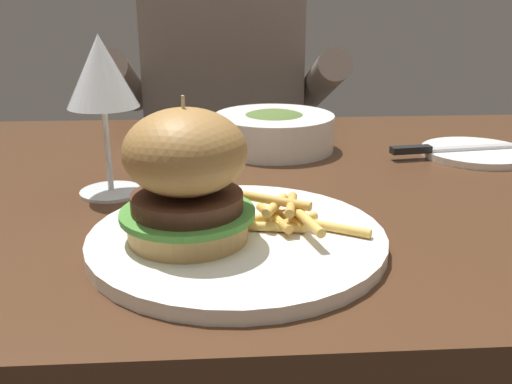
# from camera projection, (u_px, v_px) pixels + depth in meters

# --- Properties ---
(dining_table) EXTENTS (1.39, 0.77, 0.74)m
(dining_table) POSITION_uv_depth(u_px,v_px,m) (256.00, 243.00, 0.77)
(dining_table) COLOR #472B19
(dining_table) RESTS_ON ground
(main_plate) EXTENTS (0.28, 0.28, 0.01)m
(main_plate) POSITION_uv_depth(u_px,v_px,m) (237.00, 239.00, 0.55)
(main_plate) COLOR white
(main_plate) RESTS_ON dining_table
(burger_sandwich) EXTENTS (0.12, 0.12, 0.13)m
(burger_sandwich) POSITION_uv_depth(u_px,v_px,m) (186.00, 176.00, 0.51)
(burger_sandwich) COLOR tan
(burger_sandwich) RESTS_ON main_plate
(fries_pile) EXTENTS (0.13, 0.09, 0.03)m
(fries_pile) POSITION_uv_depth(u_px,v_px,m) (289.00, 216.00, 0.55)
(fries_pile) COLOR #E0B251
(fries_pile) RESTS_ON main_plate
(wine_glass) EXTENTS (0.08, 0.08, 0.19)m
(wine_glass) POSITION_uv_depth(u_px,v_px,m) (101.00, 77.00, 0.65)
(wine_glass) COLOR silver
(wine_glass) RESTS_ON dining_table
(bread_plate) EXTENTS (0.16, 0.16, 0.01)m
(bread_plate) POSITION_uv_depth(u_px,v_px,m) (476.00, 152.00, 0.85)
(bread_plate) COLOR white
(bread_plate) RESTS_ON dining_table
(table_knife) EXTENTS (0.21, 0.04, 0.01)m
(table_knife) POSITION_uv_depth(u_px,v_px,m) (446.00, 149.00, 0.84)
(table_knife) COLOR silver
(table_knife) RESTS_ON bread_plate
(soup_bowl) EXTENTS (0.18, 0.18, 0.06)m
(soup_bowl) POSITION_uv_depth(u_px,v_px,m) (274.00, 130.00, 0.88)
(soup_bowl) COLOR white
(soup_bowl) RESTS_ON dining_table
(diner_person) EXTENTS (0.51, 0.36, 1.18)m
(diner_person) POSITION_uv_depth(u_px,v_px,m) (225.00, 165.00, 1.42)
(diner_person) COLOR #282833
(diner_person) RESTS_ON ground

